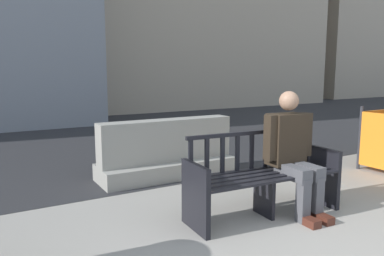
% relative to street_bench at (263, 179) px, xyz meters
% --- Properties ---
extents(street_asphalt, '(120.00, 12.00, 0.01)m').
position_rel_street_bench_xyz_m(street_asphalt, '(-0.12, 7.40, -0.39)').
color(street_asphalt, '#28282B').
rests_on(street_asphalt, ground).
extents(street_bench, '(1.72, 0.63, 0.88)m').
position_rel_street_bench_xyz_m(street_bench, '(0.00, 0.00, 0.00)').
color(street_bench, black).
rests_on(street_bench, ground).
extents(seated_person, '(0.59, 0.74, 1.31)m').
position_rel_street_bench_xyz_m(seated_person, '(0.33, -0.08, 0.29)').
color(seated_person, '#2D2319').
rests_on(seated_person, ground).
extents(jersey_barrier_centre, '(2.01, 0.70, 0.84)m').
position_rel_street_bench_xyz_m(jersey_barrier_centre, '(-0.20, 1.85, -0.06)').
color(jersey_barrier_centre, gray).
rests_on(jersey_barrier_centre, ground).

